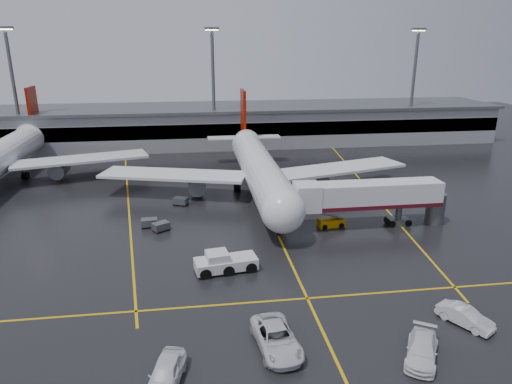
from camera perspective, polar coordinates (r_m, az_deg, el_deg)
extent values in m
plane|color=black|center=(63.58, 1.54, -2.79)|extent=(220.00, 220.00, 0.00)
cube|color=gold|center=(63.58, 1.54, -2.79)|extent=(0.25, 90.00, 0.02)
cube|color=gold|center=(44.15, 6.35, -12.91)|extent=(60.00, 0.25, 0.02)
cube|color=gold|center=(72.91, -15.51, -0.69)|extent=(9.99, 69.35, 0.02)
cube|color=gold|center=(77.43, 13.55, 0.56)|extent=(7.57, 69.64, 0.02)
cube|color=gray|center=(108.64, -2.65, 8.19)|extent=(120.00, 18.00, 8.00)
cube|color=black|center=(99.93, -2.16, 7.61)|extent=(120.00, 0.40, 3.00)
cube|color=#595B60|center=(107.99, -2.68, 10.44)|extent=(122.00, 19.00, 0.60)
cylinder|color=#595B60|center=(106.99, -27.59, 10.64)|extent=(0.70, 0.70, 25.00)
cube|color=#595B60|center=(106.53, -28.62, 17.39)|extent=(3.00, 1.20, 0.50)
cube|color=#FFE5B2|center=(106.53, -28.59, 17.23)|extent=(2.60, 0.90, 0.20)
cylinder|color=#595B60|center=(101.20, -5.27, 12.26)|extent=(0.70, 0.70, 25.00)
cube|color=#595B60|center=(100.72, -5.49, 19.46)|extent=(3.00, 1.20, 0.50)
cube|color=#FFE5B2|center=(100.71, -5.48, 19.29)|extent=(2.60, 0.90, 0.20)
cylinder|color=#595B60|center=(112.74, 18.77, 12.00)|extent=(0.70, 0.70, 25.00)
cube|color=#595B60|center=(112.31, 19.45, 18.43)|extent=(3.00, 1.20, 0.50)
cube|color=#FFE5B2|center=(112.30, 19.44, 18.28)|extent=(2.60, 0.90, 0.20)
cylinder|color=silver|center=(69.79, 0.49, 2.75)|extent=(5.20, 36.00, 5.20)
sphere|color=silver|center=(52.90, 3.35, -2.37)|extent=(5.20, 5.20, 5.20)
cone|color=silver|center=(89.92, -1.49, 6.63)|extent=(4.94, 8.00, 4.94)
cube|color=#871000|center=(90.06, -1.59, 9.81)|extent=(0.50, 5.50, 8.50)
cube|color=silver|center=(89.88, -1.49, 6.76)|extent=(14.00, 3.00, 0.25)
cube|color=silver|center=(71.29, -10.16, 2.13)|extent=(22.80, 11.83, 0.40)
cube|color=silver|center=(74.82, 10.16, 2.89)|extent=(22.80, 11.83, 0.40)
cylinder|color=#595B60|center=(70.66, -7.28, 0.94)|extent=(2.60, 4.50, 2.60)
cylinder|color=#595B60|center=(73.28, 7.74, 1.55)|extent=(2.60, 4.50, 2.60)
cylinder|color=#595B60|center=(56.81, 2.71, -4.34)|extent=(0.56, 0.56, 2.00)
cylinder|color=#595B60|center=(73.17, -2.35, 0.86)|extent=(0.56, 0.56, 2.00)
cylinder|color=#595B60|center=(74.04, 2.59, 1.06)|extent=(0.56, 0.56, 2.00)
cylinder|color=black|center=(57.02, 2.70, -4.85)|extent=(0.40, 1.10, 1.10)
cylinder|color=black|center=(73.31, -2.34, 0.53)|extent=(1.00, 1.40, 1.40)
cylinder|color=black|center=(74.17, 2.58, 0.73)|extent=(1.00, 1.40, 1.40)
cone|color=silver|center=(106.12, -25.62, 6.64)|extent=(4.94, 8.00, 4.94)
cube|color=#871000|center=(106.35, -25.83, 9.32)|extent=(0.50, 5.50, 8.50)
cube|color=silver|center=(106.08, -25.64, 6.74)|extent=(14.00, 3.00, 0.25)
cube|color=silver|center=(85.00, -20.77, 3.81)|extent=(22.80, 11.83, 0.40)
cylinder|color=#595B60|center=(85.25, -23.09, 2.60)|extent=(2.60, 4.50, 2.60)
cylinder|color=#595B60|center=(89.19, -26.60, 2.09)|extent=(0.56, 0.56, 2.00)
cylinder|color=black|center=(89.30, -26.56, 1.81)|extent=(1.00, 1.40, 1.40)
cube|color=silver|center=(59.82, 13.95, -0.24)|extent=(18.00, 3.20, 3.00)
cube|color=#460C15|center=(60.22, 13.86, -1.41)|extent=(18.00, 3.30, 0.50)
cube|color=silver|center=(57.32, 6.31, -0.60)|extent=(3.00, 3.40, 3.30)
cylinder|color=#595B60|center=(62.32, 17.17, -2.60)|extent=(0.80, 0.80, 3.00)
cube|color=#595B60|center=(62.68, 17.08, -3.50)|extent=(2.60, 1.60, 0.90)
cylinder|color=#595B60|center=(64.40, 21.26, -1.90)|extent=(2.40, 2.40, 4.00)
cylinder|color=black|center=(62.24, 16.16, -3.57)|extent=(0.90, 1.80, 0.90)
cylinder|color=black|center=(63.15, 17.99, -3.43)|extent=(0.90, 1.80, 0.90)
cube|color=silver|center=(48.41, -3.73, -8.77)|extent=(6.69, 3.49, 1.09)
cube|color=silver|center=(47.83, -4.82, -7.93)|extent=(2.49, 2.49, 0.91)
cube|color=black|center=(47.83, -4.82, -7.93)|extent=(2.24, 2.24, 0.82)
cylinder|color=black|center=(48.15, -6.50, -9.44)|extent=(1.58, 2.88, 1.18)
cylinder|color=black|center=(48.55, -3.72, -9.11)|extent=(1.58, 2.88, 1.18)
cylinder|color=black|center=(49.07, -0.99, -8.76)|extent=(1.58, 2.88, 1.18)
cube|color=#CA8601|center=(60.22, 9.25, -3.73)|extent=(3.52, 1.76, 1.04)
cube|color=#595B60|center=(59.87, 9.30, -2.85)|extent=(3.34, 1.19, 1.18)
cylinder|color=black|center=(59.89, 8.24, -4.05)|extent=(0.82, 1.66, 0.66)
cylinder|color=black|center=(60.75, 10.22, -3.83)|extent=(0.82, 1.66, 0.66)
imported|color=silver|center=(37.35, 2.54, -17.59)|extent=(3.65, 6.67, 1.77)
imported|color=white|center=(38.47, 19.78, -17.82)|extent=(4.58, 5.68, 1.54)
imported|color=silver|center=(43.65, 24.39, -13.82)|extent=(3.77, 4.84, 1.54)
imported|color=white|center=(34.76, -11.08, -21.13)|extent=(3.18, 5.47, 1.75)
cube|color=#595B60|center=(59.21, -11.64, -4.13)|extent=(2.39, 2.19, 0.90)
cylinder|color=black|center=(58.62, -12.05, -4.88)|extent=(0.40, 0.20, 0.40)
cylinder|color=black|center=(59.34, -10.70, -4.50)|extent=(0.40, 0.20, 0.40)
cylinder|color=black|center=(59.44, -12.53, -4.59)|extent=(0.40, 0.20, 0.40)
cylinder|color=black|center=(60.15, -11.20, -4.22)|extent=(0.40, 0.20, 0.40)
cube|color=#595B60|center=(60.72, -13.02, -3.65)|extent=(2.10, 1.47, 0.90)
cylinder|color=black|center=(60.45, -13.75, -4.29)|extent=(0.40, 0.20, 0.40)
cylinder|color=black|center=(60.42, -12.23, -4.19)|extent=(0.40, 0.20, 0.40)
cylinder|color=black|center=(61.37, -13.74, -3.94)|extent=(0.40, 0.20, 0.40)
cylinder|color=black|center=(61.35, -12.25, -3.84)|extent=(0.40, 0.20, 0.40)
cube|color=#595B60|center=(67.89, -9.29, -1.07)|extent=(2.36, 2.00, 0.90)
cylinder|color=black|center=(67.95, -10.06, -1.52)|extent=(0.40, 0.20, 0.40)
cylinder|color=black|center=(67.29, -8.84, -1.65)|extent=(0.40, 0.20, 0.40)
cylinder|color=black|center=(68.80, -9.70, -1.25)|extent=(0.40, 0.20, 0.40)
cylinder|color=black|center=(68.14, -8.49, -1.38)|extent=(0.40, 0.20, 0.40)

